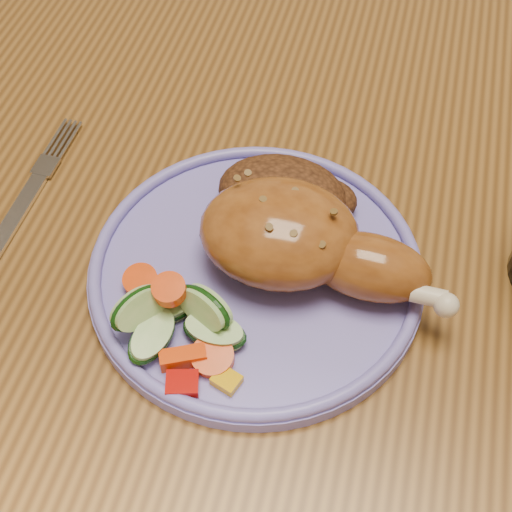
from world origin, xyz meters
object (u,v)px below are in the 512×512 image
(fork, at_px, (23,203))
(plate, at_px, (256,272))
(chair_far, at_px, (404,15))
(dining_table, at_px, (356,232))

(fork, bearing_deg, plate, -6.47)
(chair_far, xyz_separation_m, plate, (-0.07, -0.76, 0.26))
(fork, bearing_deg, chair_far, 69.53)
(dining_table, distance_m, plate, 0.17)
(fork, bearing_deg, dining_table, 21.71)
(chair_far, distance_m, plate, 0.80)
(dining_table, bearing_deg, plate, -116.73)
(plate, bearing_deg, fork, 173.53)
(chair_far, height_order, plate, chair_far)
(dining_table, bearing_deg, fork, -158.29)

